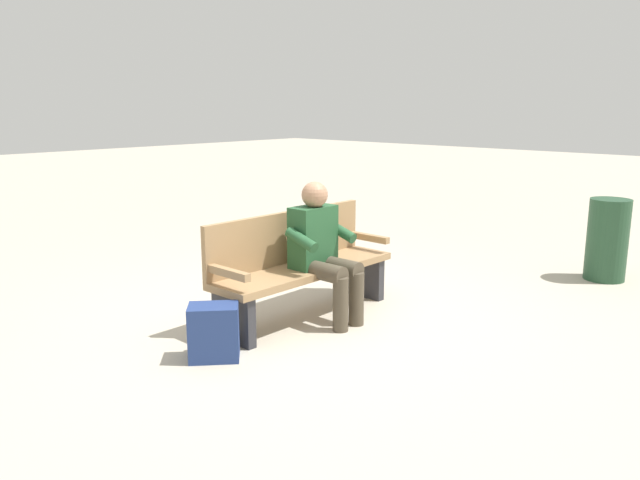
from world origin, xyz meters
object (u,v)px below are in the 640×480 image
object	(u,v)px
trash_bin	(607,240)
bench_near	(299,264)
person_seated	(323,248)
backpack	(214,332)

from	to	relation	value
trash_bin	bench_near	bearing A→B (deg)	-27.83
person_seated	trash_bin	distance (m)	3.22
backpack	trash_bin	world-z (taller)	trash_bin
bench_near	backpack	world-z (taller)	bench_near
bench_near	person_seated	world-z (taller)	person_seated
bench_near	person_seated	distance (m)	0.29
bench_near	person_seated	bearing A→B (deg)	100.50
bench_near	trash_bin	distance (m)	3.36
person_seated	trash_bin	bearing A→B (deg)	155.63
bench_near	person_seated	xyz separation A→B (m)	(-0.04, 0.23, 0.17)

